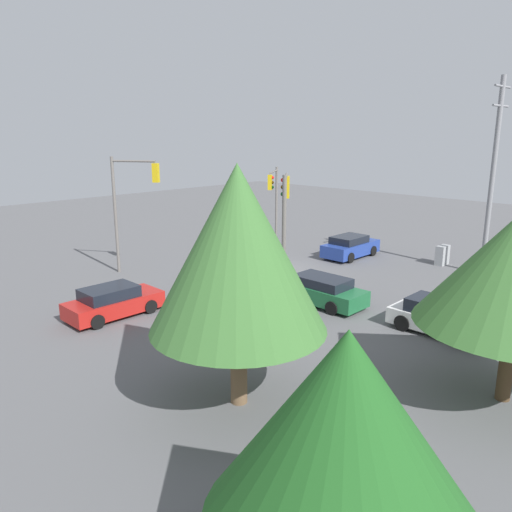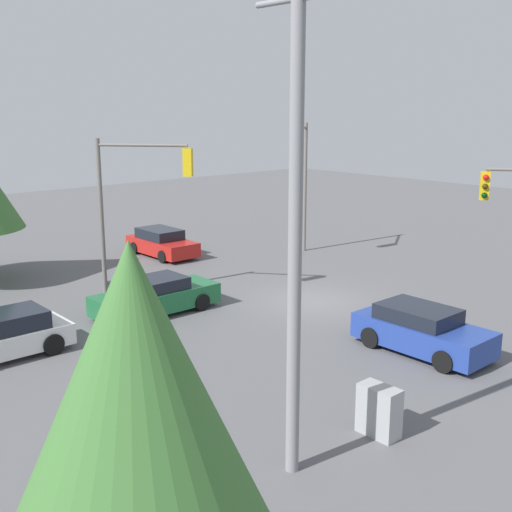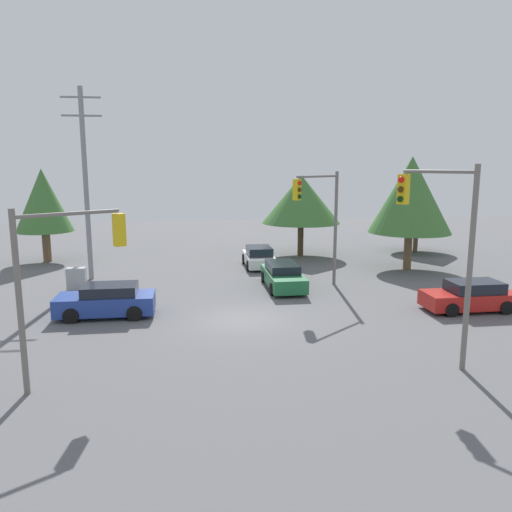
{
  "view_description": "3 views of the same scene",
  "coord_description": "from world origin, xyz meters",
  "px_view_note": "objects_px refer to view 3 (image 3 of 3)",
  "views": [
    {
      "loc": [
        21.32,
        19.33,
        8.02
      ],
      "look_at": [
        3.35,
        1.73,
        1.78
      ],
      "focal_mm": 35.0,
      "sensor_mm": 36.0,
      "label": 1
    },
    {
      "loc": [
        -16.7,
        17.83,
        7.54
      ],
      "look_at": [
        2.1,
        1.13,
        1.66
      ],
      "focal_mm": 45.0,
      "sensor_mm": 36.0,
      "label": 2
    },
    {
      "loc": [
        -2.25,
        -20.93,
        6.69
      ],
      "look_at": [
        0.65,
        0.22,
        2.79
      ],
      "focal_mm": 35.0,
      "sensor_mm": 36.0,
      "label": 3
    }
  ],
  "objects_px": {
    "traffic_signal_aux": "(65,263)",
    "electrical_cabinet": "(77,279)",
    "sedan_green": "(283,276)",
    "traffic_signal_main": "(443,232)",
    "traffic_signal_cross": "(321,210)",
    "sedan_white": "(259,257)",
    "sedan_blue": "(107,301)",
    "sedan_red": "(470,296)"
  },
  "relations": [
    {
      "from": "traffic_signal_aux",
      "to": "sedan_green",
      "type": "bearing_deg",
      "value": 17.6
    },
    {
      "from": "sedan_green",
      "to": "traffic_signal_cross",
      "type": "bearing_deg",
      "value": 164.53
    },
    {
      "from": "traffic_signal_main",
      "to": "traffic_signal_cross",
      "type": "bearing_deg",
      "value": -24.95
    },
    {
      "from": "sedan_white",
      "to": "traffic_signal_main",
      "type": "relative_size",
      "value": 0.6
    },
    {
      "from": "traffic_signal_main",
      "to": "electrical_cabinet",
      "type": "xyz_separation_m",
      "value": [
        -14.45,
        12.07,
        -3.91
      ]
    },
    {
      "from": "sedan_red",
      "to": "traffic_signal_cross",
      "type": "xyz_separation_m",
      "value": [
        -5.9,
        4.95,
        3.68
      ]
    },
    {
      "from": "electrical_cabinet",
      "to": "traffic_signal_cross",
      "type": "bearing_deg",
      "value": -6.97
    },
    {
      "from": "sedan_green",
      "to": "sedan_red",
      "type": "relative_size",
      "value": 1.12
    },
    {
      "from": "sedan_white",
      "to": "traffic_signal_main",
      "type": "height_order",
      "value": "traffic_signal_main"
    },
    {
      "from": "sedan_green",
      "to": "sedan_red",
      "type": "xyz_separation_m",
      "value": [
        7.84,
        -5.49,
        0.0
      ]
    },
    {
      "from": "traffic_signal_aux",
      "to": "traffic_signal_main",
      "type": "bearing_deg",
      "value": -33.63
    },
    {
      "from": "sedan_blue",
      "to": "traffic_signal_cross",
      "type": "relative_size",
      "value": 0.67
    },
    {
      "from": "traffic_signal_main",
      "to": "electrical_cabinet",
      "type": "distance_m",
      "value": 19.23
    },
    {
      "from": "traffic_signal_cross",
      "to": "electrical_cabinet",
      "type": "height_order",
      "value": "traffic_signal_cross"
    },
    {
      "from": "traffic_signal_aux",
      "to": "sedan_white",
      "type": "bearing_deg",
      "value": 30.04
    },
    {
      "from": "sedan_green",
      "to": "traffic_signal_aux",
      "type": "xyz_separation_m",
      "value": [
        -8.83,
        -11.0,
        3.11
      ]
    },
    {
      "from": "sedan_red",
      "to": "traffic_signal_main",
      "type": "xyz_separation_m",
      "value": [
        -4.59,
        -5.51,
        3.85
      ]
    },
    {
      "from": "sedan_green",
      "to": "traffic_signal_cross",
      "type": "xyz_separation_m",
      "value": [
        1.94,
        -0.54,
        3.68
      ]
    },
    {
      "from": "sedan_white",
      "to": "traffic_signal_aux",
      "type": "relative_size",
      "value": 0.74
    },
    {
      "from": "sedan_green",
      "to": "sedan_white",
      "type": "xyz_separation_m",
      "value": [
        -0.52,
        5.81,
        0.0
      ]
    },
    {
      "from": "traffic_signal_main",
      "to": "traffic_signal_aux",
      "type": "xyz_separation_m",
      "value": [
        -12.08,
        -0.0,
        -0.74
      ]
    },
    {
      "from": "sedan_green",
      "to": "traffic_signal_main",
      "type": "distance_m",
      "value": 12.1
    },
    {
      "from": "sedan_white",
      "to": "traffic_signal_aux",
      "type": "bearing_deg",
      "value": -116.31
    },
    {
      "from": "sedan_green",
      "to": "traffic_signal_main",
      "type": "height_order",
      "value": "traffic_signal_main"
    },
    {
      "from": "sedan_white",
      "to": "traffic_signal_cross",
      "type": "xyz_separation_m",
      "value": [
        2.46,
        -6.35,
        3.68
      ]
    },
    {
      "from": "sedan_green",
      "to": "electrical_cabinet",
      "type": "bearing_deg",
      "value": -5.45
    },
    {
      "from": "sedan_green",
      "to": "sedan_blue",
      "type": "relative_size",
      "value": 1.11
    },
    {
      "from": "traffic_signal_main",
      "to": "electrical_cabinet",
      "type": "relative_size",
      "value": 5.54
    },
    {
      "from": "sedan_red",
      "to": "sedan_blue",
      "type": "bearing_deg",
      "value": 85.37
    },
    {
      "from": "traffic_signal_aux",
      "to": "electrical_cabinet",
      "type": "bearing_deg",
      "value": 67.45
    },
    {
      "from": "traffic_signal_aux",
      "to": "sedan_blue",
      "type": "bearing_deg",
      "value": 56.22
    },
    {
      "from": "traffic_signal_main",
      "to": "sedan_white",
      "type": "bearing_deg",
      "value": -19.45
    },
    {
      "from": "sedan_red",
      "to": "electrical_cabinet",
      "type": "relative_size",
      "value": 3.5
    },
    {
      "from": "sedan_white",
      "to": "traffic_signal_cross",
      "type": "bearing_deg",
      "value": -68.83
    },
    {
      "from": "sedan_white",
      "to": "sedan_red",
      "type": "distance_m",
      "value": 14.05
    },
    {
      "from": "sedan_red",
      "to": "traffic_signal_aux",
      "type": "xyz_separation_m",
      "value": [
        -16.67,
        -5.52,
        3.1
      ]
    },
    {
      "from": "sedan_green",
      "to": "sedan_blue",
      "type": "height_order",
      "value": "sedan_blue"
    },
    {
      "from": "traffic_signal_aux",
      "to": "electrical_cabinet",
      "type": "height_order",
      "value": "traffic_signal_aux"
    },
    {
      "from": "sedan_green",
      "to": "sedan_white",
      "type": "distance_m",
      "value": 5.83
    },
    {
      "from": "sedan_blue",
      "to": "sedan_white",
      "type": "distance_m",
      "value": 12.95
    },
    {
      "from": "traffic_signal_aux",
      "to": "electrical_cabinet",
      "type": "relative_size",
      "value": 4.53
    },
    {
      "from": "sedan_red",
      "to": "traffic_signal_aux",
      "type": "bearing_deg",
      "value": 108.31
    }
  ]
}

